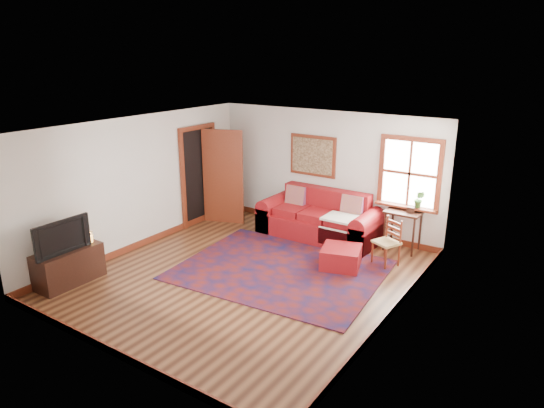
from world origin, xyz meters
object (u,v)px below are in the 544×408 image
Objects in this scene: side_table at (403,217)px; ladder_back_chair at (389,240)px; red_leather_sofa at (320,222)px; media_cabinet at (69,266)px; red_ottoman at (341,258)px.

side_table is 0.80m from ladder_back_chair.
red_leather_sofa reaches higher than media_cabinet.
ladder_back_chair is (0.62, 0.59, 0.27)m from red_ottoman.
red_leather_sofa is at bearing 59.74° from media_cabinet.
ladder_back_chair is at bearing -17.62° from red_leather_sofa.
side_table is at bearing 47.23° from media_cabinet.
side_table reaches higher than media_cabinet.
red_leather_sofa is 1.52m from red_ottoman.
red_leather_sofa is at bearing 115.71° from red_ottoman.
red_ottoman is 0.90m from ladder_back_chair.
media_cabinet is at bearing -120.26° from red_leather_sofa.
red_leather_sofa is 2.87× the size of ladder_back_chair.
ladder_back_chair is 5.39m from media_cabinet.
media_cabinet reaches higher than red_ottoman.
red_leather_sofa reaches higher than ladder_back_chair.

